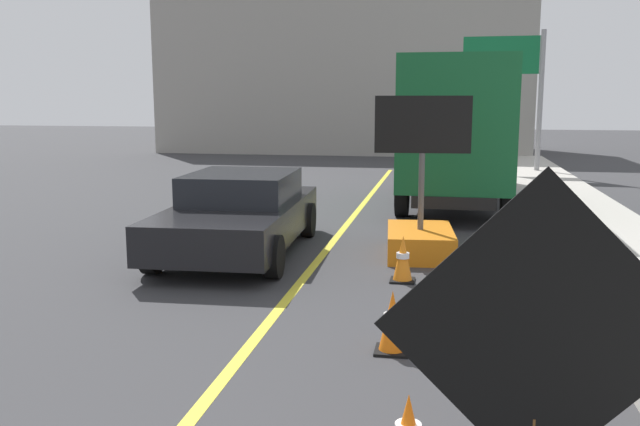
# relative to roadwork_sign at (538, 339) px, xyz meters

# --- Properties ---
(lane_center_stripe) EXTENTS (0.14, 36.00, 0.01)m
(lane_center_stripe) POSITION_rel_roadwork_sign_xyz_m (-2.51, 4.01, -1.47)
(lane_center_stripe) COLOR yellow
(lane_center_stripe) RESTS_ON ground
(roadwork_sign) EXTENTS (1.63, 0.11, 2.33)m
(roadwork_sign) POSITION_rel_roadwork_sign_xyz_m (0.00, 0.00, 0.00)
(roadwork_sign) COLOR #593819
(roadwork_sign) RESTS_ON ground
(arrow_board_trailer) EXTENTS (1.60, 1.89, 2.70)m
(arrow_board_trailer) POSITION_rel_roadwork_sign_xyz_m (-0.87, 8.10, -0.99)
(arrow_board_trailer) COLOR orange
(arrow_board_trailer) RESTS_ON ground
(box_truck) EXTENTS (2.71, 8.03, 3.55)m
(box_truck) POSITION_rel_roadwork_sign_xyz_m (-0.23, 13.98, 0.43)
(box_truck) COLOR black
(box_truck) RESTS_ON ground
(pickup_car) EXTENTS (2.27, 4.82, 1.38)m
(pickup_car) POSITION_rel_roadwork_sign_xyz_m (-3.96, 7.74, -0.77)
(pickup_car) COLOR black
(pickup_car) RESTS_ON ground
(highway_guide_sign) EXTENTS (2.79, 0.21, 5.00)m
(highway_guide_sign) POSITION_rel_roadwork_sign_xyz_m (1.92, 21.62, 1.95)
(highway_guide_sign) COLOR gray
(highway_guide_sign) RESTS_ON ground
(far_building_block) EXTENTS (17.93, 7.11, 7.77)m
(far_building_block) POSITION_rel_roadwork_sign_xyz_m (-5.62, 31.55, 2.41)
(far_building_block) COLOR gray
(far_building_block) RESTS_ON ground
(traffic_cone_mid_lane) EXTENTS (0.36, 0.36, 0.67)m
(traffic_cone_mid_lane) POSITION_rel_roadwork_sign_xyz_m (-0.98, 3.49, -1.14)
(traffic_cone_mid_lane) COLOR black
(traffic_cone_mid_lane) RESTS_ON ground
(traffic_cone_far_lane) EXTENTS (0.36, 0.36, 0.69)m
(traffic_cone_far_lane) POSITION_rel_roadwork_sign_xyz_m (-1.05, 6.33, -1.13)
(traffic_cone_far_lane) COLOR black
(traffic_cone_far_lane) RESTS_ON ground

